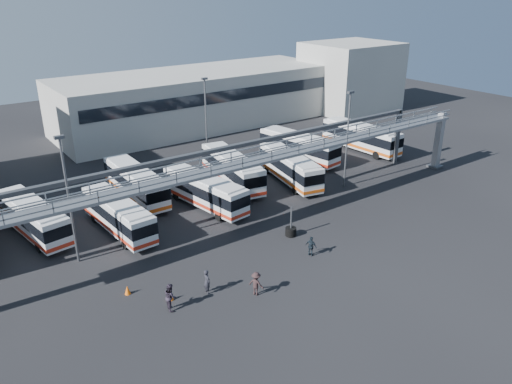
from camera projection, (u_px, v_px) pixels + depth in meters
ground at (301, 244)px, 41.71m from camera, size 140.00×140.00×0.00m
gantry at (260, 163)px, 43.96m from camera, size 51.40×5.15×7.10m
warehouse at (198, 98)px, 75.03m from camera, size 42.00×14.00×8.00m
building_right at (350, 76)px, 83.94m from camera, size 14.00×12.00×11.00m
light_pole_left at (68, 194)px, 36.86m from camera, size 0.70×0.35×10.21m
light_pole_mid at (347, 135)px, 51.17m from camera, size 0.70×0.35×10.21m
light_pole_back at (206, 116)px, 58.09m from camera, size 0.70×0.35×10.21m
bus_1 at (33, 217)px, 42.52m from camera, size 3.92×10.44×3.10m
bus_2 at (118, 214)px, 43.10m from camera, size 2.94×10.10×3.03m
bus_3 at (136, 182)px, 49.63m from camera, size 2.54×10.78×3.27m
bus_4 at (205, 190)px, 47.88m from camera, size 3.87×10.49×3.11m
bus_5 at (232, 168)px, 53.19m from camera, size 4.21×11.32×3.36m
bus_6 at (290, 167)px, 53.93m from camera, size 4.46×10.74×3.18m
bus_7 at (299, 146)px, 60.45m from camera, size 4.18×11.12×3.30m
bus_9 at (361, 136)px, 64.05m from camera, size 3.12×11.30×3.40m
pedestrian_a at (207, 281)px, 34.79m from camera, size 0.46×0.68×1.83m
pedestrian_b at (170, 297)px, 33.03m from camera, size 0.89×1.06×1.94m
pedestrian_c at (256, 284)px, 34.61m from camera, size 1.08×1.31×1.76m
pedestrian_d at (311, 246)px, 39.59m from camera, size 0.70×1.06×1.67m
cone_left at (170, 296)px, 34.22m from camera, size 0.52×0.52×0.65m
cone_right at (127, 290)px, 34.87m from camera, size 0.51×0.51×0.66m
tire_stack at (291, 231)px, 42.86m from camera, size 0.95×0.95×2.71m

